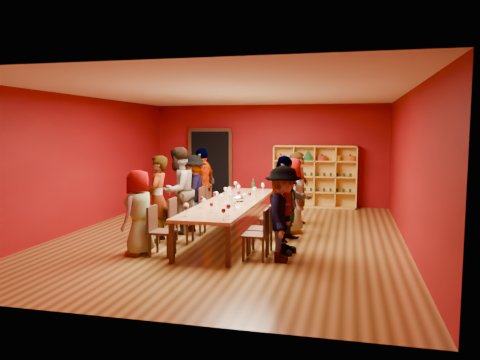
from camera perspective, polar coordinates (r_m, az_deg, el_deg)
name	(u,v)px	position (r m, az deg, el deg)	size (l,w,h in m)	color
room_shell	(232,166)	(9.71, -1.01, 1.77)	(7.10, 9.10, 3.04)	brown
tasting_table	(232,204)	(9.80, -1.00, -2.91)	(1.10, 4.50, 0.75)	#A37143
doorway	(211,167)	(14.48, -3.59, 1.65)	(1.40, 0.17, 2.30)	black
shelving_unit	(315,173)	(13.80, 9.09, 0.79)	(2.40, 0.40, 1.80)	gold
chair_person_left_0	(158,228)	(8.49, -9.96, -5.78)	(0.42, 0.42, 0.89)	black
person_left_0	(139,212)	(8.59, -12.23, -3.87)	(0.75, 0.41, 1.53)	#5775B4
chair_person_left_1	(178,218)	(9.38, -7.59, -4.62)	(0.42, 0.42, 0.89)	black
person_left_1	(158,199)	(9.48, -9.99, -2.29)	(0.63, 0.46, 1.73)	silver
chair_person_left_2	(191,211)	(10.13, -5.96, -3.82)	(0.42, 0.42, 0.89)	black
person_left_2	(178,191)	(10.16, -7.56, -1.29)	(0.91, 0.50, 1.87)	silver
chair_person_left_3	(207,204)	(11.16, -4.11, -2.89)	(0.42, 0.42, 0.89)	black
person_left_3	(194,189)	(11.21, -5.68, -1.16)	(1.07, 0.44, 1.65)	pink
chair_person_left_4	(213,200)	(11.66, -3.32, -2.50)	(0.42, 0.42, 0.89)	black
person_left_4	(203,184)	(11.69, -4.56, -0.50)	(1.05, 0.48, 1.80)	#537AAB
chair_person_right_0	(260,231)	(8.08, 2.43, -6.29)	(0.42, 0.42, 0.89)	black
person_right_0	(283,214)	(7.96, 5.25, -4.14)	(1.06, 0.44, 1.64)	#5685B1
chair_person_right_1	(265,226)	(8.56, 3.06, -5.60)	(0.42, 0.42, 0.89)	black
person_right_1	(283,205)	(8.44, 5.30, -3.06)	(1.04, 0.47, 1.78)	#D18C98
chair_person_right_2	(274,215)	(9.61, 4.20, -4.33)	(0.42, 0.42, 0.89)	black
person_right_2	(287,203)	(9.53, 5.76, -2.84)	(1.41, 0.40, 1.52)	#5882B5
chair_person_right_3	(280,210)	(10.32, 4.85, -3.62)	(0.42, 0.42, 0.89)	black
person_right_3	(292,196)	(10.24, 6.33, -1.89)	(0.80, 0.44, 1.63)	#6189C8
chair_person_right_4	(285,203)	(11.22, 5.54, -2.85)	(0.42, 0.42, 0.89)	black
person_right_4	(299,189)	(11.13, 7.26, -1.04)	(0.63, 0.46, 1.72)	#5982B8
wine_glass_0	(211,205)	(8.50, -3.50, -3.06)	(0.07, 0.07, 0.18)	white
wine_glass_1	(250,194)	(9.85, 1.19, -1.75)	(0.08, 0.08, 0.19)	white
wine_glass_2	(214,194)	(9.83, -3.14, -1.75)	(0.08, 0.08, 0.20)	white
wine_glass_3	(263,186)	(11.37, 2.81, -0.77)	(0.07, 0.07, 0.18)	white
wine_glass_4	(245,196)	(9.54, 0.56, -1.95)	(0.08, 0.08, 0.20)	white
wine_glass_5	(228,207)	(8.12, -1.43, -3.31)	(0.08, 0.08, 0.21)	white
wine_glass_6	(239,193)	(10.10, -0.14, -1.58)	(0.07, 0.07, 0.19)	white
wine_glass_7	(255,190)	(10.53, 1.79, -1.17)	(0.08, 0.08, 0.21)	white
wine_glass_8	(235,200)	(8.90, -0.67, -2.46)	(0.09, 0.09, 0.22)	white
wine_glass_9	(238,187)	(10.99, -0.19, -0.88)	(0.08, 0.08, 0.21)	white
wine_glass_10	(186,206)	(8.19, -6.57, -3.21)	(0.09, 0.09, 0.22)	white
wine_glass_11	(216,194)	(9.86, -2.89, -1.72)	(0.08, 0.08, 0.20)	white
wine_glass_12	(204,201)	(8.91, -4.40, -2.58)	(0.08, 0.08, 0.19)	white
wine_glass_13	(238,185)	(11.42, -0.26, -0.61)	(0.08, 0.08, 0.21)	white
wine_glass_14	(236,184)	(11.66, -0.54, -0.45)	(0.09, 0.09, 0.22)	white
wine_glass_15	(223,211)	(7.78, -2.03, -3.81)	(0.08, 0.08, 0.19)	white
wine_glass_16	(253,190)	(10.57, 1.64, -1.24)	(0.08, 0.08, 0.19)	white
wine_glass_17	(226,189)	(10.64, -1.78, -1.16)	(0.08, 0.08, 0.20)	white
wine_glass_18	(186,208)	(8.11, -6.60, -3.46)	(0.08, 0.08, 0.19)	white
wine_glass_19	(263,185)	(11.62, 2.78, -0.59)	(0.07, 0.07, 0.19)	white
wine_glass_20	(202,199)	(9.08, -4.62, -2.36)	(0.08, 0.08, 0.21)	white
wine_glass_21	(231,189)	(10.79, -1.06, -1.07)	(0.08, 0.08, 0.19)	white
wine_glass_22	(234,203)	(8.69, -0.68, -2.81)	(0.08, 0.08, 0.19)	white
wine_glass_23	(221,197)	(9.36, -2.29, -2.08)	(0.08, 0.08, 0.21)	white
spittoon_bowl	(238,198)	(9.76, -0.27, -2.26)	(0.27, 0.27, 0.15)	silver
carafe_a	(229,194)	(9.92, -1.33, -1.76)	(0.12, 0.12, 0.28)	white
carafe_b	(231,200)	(9.14, -1.04, -2.43)	(0.11, 0.11, 0.28)	white
wine_bottle	(253,186)	(11.40, 1.61, -0.78)	(0.09, 0.09, 0.32)	#123215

